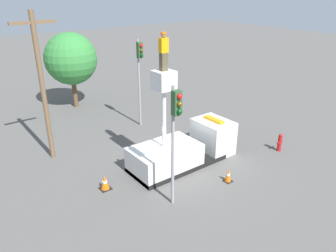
{
  "coord_description": "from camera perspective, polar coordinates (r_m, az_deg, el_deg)",
  "views": [
    {
      "loc": [
        -9.85,
        -12.07,
        8.94
      ],
      "look_at": [
        -1.6,
        -1.26,
        3.14
      ],
      "focal_mm": 35.0,
      "sensor_mm": 36.0,
      "label": 1
    }
  ],
  "objects": [
    {
      "name": "utility_pole",
      "position": [
        18.34,
        -21.1,
        6.89
      ],
      "size": [
        2.2,
        0.26,
        7.95
      ],
      "color": "brown",
      "rests_on": "ground"
    },
    {
      "name": "ground_plane",
      "position": [
        17.96,
        1.62,
        -6.75
      ],
      "size": [
        120.0,
        120.0,
        0.0
      ],
      "primitive_type": "plane",
      "color": "#565451"
    },
    {
      "name": "traffic_light_across",
      "position": [
        21.71,
        -4.95,
        10.24
      ],
      "size": [
        0.34,
        0.57,
        5.87
      ],
      "color": "gray",
      "rests_on": "ground"
    },
    {
      "name": "worker",
      "position": [
        15.28,
        -0.77,
        12.81
      ],
      "size": [
        0.4,
        0.26,
        1.75
      ],
      "color": "brown",
      "rests_on": "bucket_truck"
    },
    {
      "name": "fire_hydrant",
      "position": [
        20.27,
        18.88,
        -2.73
      ],
      "size": [
        0.48,
        0.24,
        1.09
      ],
      "color": "red",
      "rests_on": "ground"
    },
    {
      "name": "traffic_light_pole",
      "position": [
        13.09,
        1.25,
        0.21
      ],
      "size": [
        0.34,
        0.57,
        5.44
      ],
      "color": "gray",
      "rests_on": "ground"
    },
    {
      "name": "bucket_truck",
      "position": [
        17.78,
        2.71,
        -3.89
      ],
      "size": [
        6.12,
        2.26,
        5.33
      ],
      "color": "black",
      "rests_on": "ground"
    },
    {
      "name": "traffic_cone_curbside",
      "position": [
        16.64,
        10.45,
        -8.46
      ],
      "size": [
        0.39,
        0.39,
        0.71
      ],
      "color": "black",
      "rests_on": "ground"
    },
    {
      "name": "tree_left_bg",
      "position": [
        26.58,
        -16.57,
        11.14
      ],
      "size": [
        3.98,
        3.98,
        5.86
      ],
      "color": "brown",
      "rests_on": "ground"
    },
    {
      "name": "traffic_cone_rear",
      "position": [
        16.09,
        -10.94,
        -9.65
      ],
      "size": [
        0.52,
        0.52,
        0.72
      ],
      "color": "black",
      "rests_on": "ground"
    }
  ]
}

